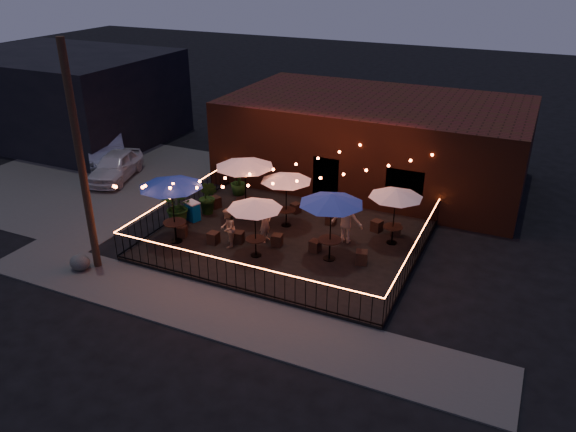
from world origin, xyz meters
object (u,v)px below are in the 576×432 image
utility_pole (81,162)px  cafe_table_2 (255,205)px  cafe_table_3 (286,178)px  cafe_table_1 (245,163)px  cooler (192,211)px  boulder (80,262)px  cafe_table_4 (331,200)px  cafe_table_5 (396,194)px  cafe_table_0 (171,183)px

utility_pole → cafe_table_2: size_ratio=3.37×
cafe_table_2 → cafe_table_3: cafe_table_3 is taller
utility_pole → cafe_table_3: (4.86, 5.66, -1.77)m
cafe_table_1 → cooler: 3.02m
utility_pole → cafe_table_1: size_ratio=2.84×
utility_pole → boulder: bearing=-129.1°
cafe_table_1 → cafe_table_2: cafe_table_1 is taller
cafe_table_4 → cafe_table_5: cafe_table_4 is taller
cafe_table_1 → cooler: bearing=-150.5°
cafe_table_4 → boulder: bearing=-151.5°
utility_pole → cafe_table_2: bearing=30.5°
cafe_table_0 → cafe_table_3: size_ratio=1.34×
cafe_table_0 → cafe_table_5: size_ratio=1.18×
cafe_table_1 → cafe_table_3: (1.81, 0.08, -0.36)m
utility_pole → cafe_table_4: 8.52m
cafe_table_0 → boulder: (-1.97, -3.04, -2.27)m
cafe_table_2 → cafe_table_5: (4.28, 3.07, 0.02)m
utility_pole → cooler: 5.75m
cafe_table_5 → cooler: (-8.09, -1.50, -1.64)m
cafe_table_5 → boulder: bearing=-146.1°
utility_pole → cooler: size_ratio=9.84×
cafe_table_0 → cafe_table_4: size_ratio=1.19×
cafe_table_2 → cafe_table_5: cafe_table_5 is taller
cafe_table_3 → cafe_table_5: cafe_table_3 is taller
cafe_table_1 → boulder: (-3.42, -6.03, -2.28)m
utility_pole → cafe_table_3: bearing=49.3°
utility_pole → cafe_table_4: bearing=27.0°
cafe_table_4 → cafe_table_3: bearing=144.7°
cafe_table_1 → boulder: 7.29m
cafe_table_4 → cafe_table_5: (1.73, 2.17, -0.29)m
cafe_table_5 → utility_pole: bearing=-147.0°
utility_pole → cafe_table_4: size_ratio=3.12×
cafe_table_0 → cafe_table_1: size_ratio=1.08×
cafe_table_0 → cafe_table_5: cafe_table_0 is taller
cafe_table_1 → cafe_table_5: size_ratio=1.09×
cafe_table_1 → cafe_table_5: cafe_table_1 is taller
cafe_table_0 → cooler: 2.82m
cafe_table_5 → cafe_table_4: bearing=-128.5°
cafe_table_1 → cafe_table_3: bearing=2.6°
cafe_table_0 → cafe_table_2: cafe_table_0 is taller
utility_pole → cafe_table_2: (4.92, 2.90, -1.82)m
cooler → cafe_table_2: bearing=-2.4°
utility_pole → cafe_table_1: (3.05, 5.57, -1.40)m
cafe_table_2 → cafe_table_4: (2.55, 0.90, 0.31)m
utility_pole → cafe_table_2: 6.00m
cafe_table_2 → cooler: bearing=157.6°
cafe_table_3 → cafe_table_1: bearing=-177.4°
utility_pole → cafe_table_0: (1.60, 2.58, -1.41)m
cafe_table_2 → cafe_table_5: size_ratio=0.92×
cafe_table_4 → cafe_table_5: size_ratio=0.99×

